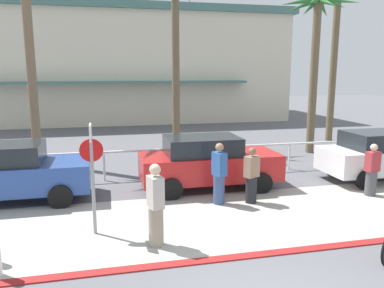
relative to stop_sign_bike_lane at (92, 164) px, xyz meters
name	(u,v)px	position (x,y,z in m)	size (l,w,h in m)	color
ground_plane	(164,167)	(2.54, 5.98, -1.68)	(80.00, 80.00, 0.00)	#5B5B60
sidewalk_strip	(200,221)	(2.54, 0.18, -1.67)	(44.00, 4.00, 0.02)	#ADAAA0
curb_paint	(224,258)	(2.54, -1.82, -1.66)	(44.00, 0.24, 0.03)	maroon
building_backdrop	(112,66)	(1.07, 23.33, 2.49)	(26.43, 12.11, 8.29)	beige
rail_fence	(170,154)	(2.54, 4.48, -0.84)	(27.73, 0.08, 1.04)	white
stop_sign_bike_lane	(92,164)	(0.00, 0.00, 0.00)	(0.52, 0.56, 2.56)	gray
palm_tree_3	(176,24)	(3.72, 9.58, 4.19)	(3.10, 3.61, 7.74)	brown
palm_tree_4	(316,35)	(9.58, 7.18, 3.60)	(3.13, 2.77, 6.96)	brown
palm_tree_5	(336,26)	(12.19, 9.78, 4.36)	(2.87, 3.65, 8.09)	brown
car_blue_1	(9,172)	(-2.42, 2.88, -0.81)	(4.40, 2.02, 1.69)	#284793
car_red_2	(208,162)	(3.47, 2.86, -0.81)	(4.40, 2.02, 1.69)	red
car_white_3	(384,155)	(9.67, 2.48, -0.81)	(4.40, 2.02, 1.69)	white
pedestrian_0	(372,172)	(8.05, 1.00, -0.94)	(0.44, 0.38, 1.60)	#4C4C51
pedestrian_1	(251,178)	(4.30, 1.20, -0.94)	(0.47, 0.43, 1.61)	#232326
pedestrian_2	(219,176)	(3.38, 1.32, -0.86)	(0.41, 0.46, 1.76)	#384C7A
pedestrian_3	(156,208)	(1.29, -0.92, -0.83)	(0.39, 0.45, 1.82)	gray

